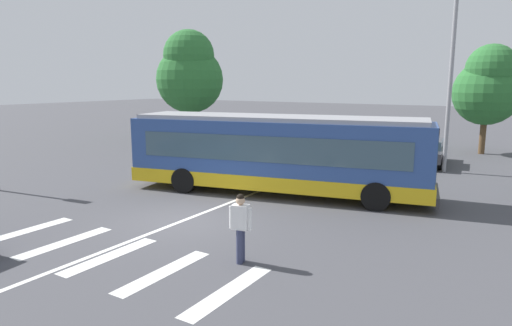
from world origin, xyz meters
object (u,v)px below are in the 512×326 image
object	(u,v)px
parked_car_blue	(332,143)
background_tree_right	(488,86)
twin_arm_street_lamp	(453,47)
parked_car_champagne	(375,147)
city_transit_bus	(277,154)
background_tree_left	(190,73)
pedestrian_crossing_street	(241,224)
parked_car_white	(290,140)
parked_car_charcoal	(426,150)
parked_car_black	(256,138)

from	to	relation	value
parked_car_blue	background_tree_right	world-z (taller)	background_tree_right
twin_arm_street_lamp	parked_car_champagne	bearing A→B (deg)	162.40
city_transit_bus	background_tree_left	distance (m)	18.73
pedestrian_crossing_street	parked_car_blue	size ratio (longest dim) A/B	0.37
pedestrian_crossing_street	twin_arm_street_lamp	bearing A→B (deg)	81.58
background_tree_right	parked_car_white	bearing A→B (deg)	-150.90
parked_car_charcoal	city_transit_bus	bearing A→B (deg)	-110.23
parked_car_charcoal	background_tree_right	xyz separation A→B (m)	(2.21, 5.50, 3.36)
parked_car_blue	background_tree_right	bearing A→B (deg)	37.01
parked_car_white	background_tree_left	distance (m)	10.85
twin_arm_street_lamp	parked_car_black	bearing A→B (deg)	172.59
background_tree_left	parked_car_charcoal	bearing A→B (deg)	-5.95
parked_car_champagne	background_tree_right	xyz separation A→B (m)	(4.84, 5.99, 3.36)
pedestrian_crossing_street	parked_car_charcoal	world-z (taller)	pedestrian_crossing_street
parked_car_white	parked_car_champagne	world-z (taller)	same
parked_car_champagne	parked_car_white	bearing A→B (deg)	177.44
twin_arm_street_lamp	background_tree_right	world-z (taller)	twin_arm_street_lamp
parked_car_black	twin_arm_street_lamp	bearing A→B (deg)	-7.41
city_transit_bus	parked_car_charcoal	world-z (taller)	city_transit_bus
twin_arm_street_lamp	parked_car_blue	bearing A→B (deg)	166.62
pedestrian_crossing_street	parked_car_white	bearing A→B (deg)	113.96
parked_car_black	parked_car_blue	distance (m)	5.32
parked_car_champagne	background_tree_left	distance (m)	15.98
parked_car_black	background_tree_right	distance (m)	14.42
parked_car_blue	parked_car_charcoal	bearing A→B (deg)	1.74
parked_car_champagne	parked_car_charcoal	size ratio (longest dim) A/B	0.98
pedestrian_crossing_street	background_tree_left	xyz separation A→B (m)	(-16.90, 18.22, 4.11)
parked_car_black	twin_arm_street_lamp	world-z (taller)	twin_arm_street_lamp
city_transit_bus	parked_car_blue	world-z (taller)	city_transit_bus
parked_car_blue	background_tree_left	xyz separation A→B (m)	(-12.54, 2.02, 4.31)
background_tree_right	background_tree_left	bearing A→B (deg)	-169.71
parked_car_blue	background_tree_left	distance (m)	13.42
background_tree_right	twin_arm_street_lamp	bearing A→B (deg)	-97.77
parked_car_blue	city_transit_bus	bearing A→B (deg)	-80.18
parked_car_champagne	background_tree_right	world-z (taller)	background_tree_right
city_transit_bus	parked_car_white	world-z (taller)	city_transit_bus
parked_car_black	parked_car_charcoal	distance (m)	10.61
parked_car_champagne	pedestrian_crossing_street	bearing A→B (deg)	-83.91
pedestrian_crossing_street	parked_car_white	size ratio (longest dim) A/B	0.37
pedestrian_crossing_street	background_tree_right	world-z (taller)	background_tree_right
parked_car_blue	parked_car_champagne	distance (m)	2.68
city_transit_bus	parked_car_champagne	size ratio (longest dim) A/B	2.63
parked_car_black	background_tree_left	distance (m)	8.66
parked_car_white	parked_car_blue	bearing A→B (deg)	1.67
parked_car_white	parked_car_champagne	distance (m)	5.48
parked_car_white	background_tree_right	size ratio (longest dim) A/B	0.71
parked_car_blue	parked_car_black	bearing A→B (deg)	-179.86
pedestrian_crossing_street	parked_car_champagne	xyz separation A→B (m)	(-1.69, 15.87, -0.20)
parked_car_champagne	parked_car_charcoal	world-z (taller)	same
city_transit_bus	parked_car_white	distance (m)	10.61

